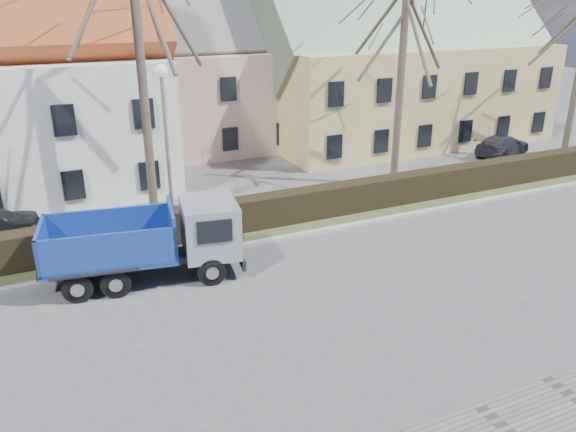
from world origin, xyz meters
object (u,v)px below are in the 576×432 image
parked_car_b (502,145)px  cart_frame (112,261)px  dump_truck (137,243)px  streetlight (168,152)px

parked_car_b → cart_frame: bearing=86.2°
dump_truck → streetlight: size_ratio=0.99×
streetlight → parked_car_b: streetlight is taller
streetlight → cart_frame: streetlight is taller
dump_truck → streetlight: bearing=68.8°
dump_truck → parked_car_b: 23.67m
streetlight → parked_car_b: bearing=9.4°
cart_frame → streetlight: bearing=39.5°
dump_truck → cart_frame: bearing=130.9°
cart_frame → parked_car_b: (23.38, 5.67, 0.31)m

